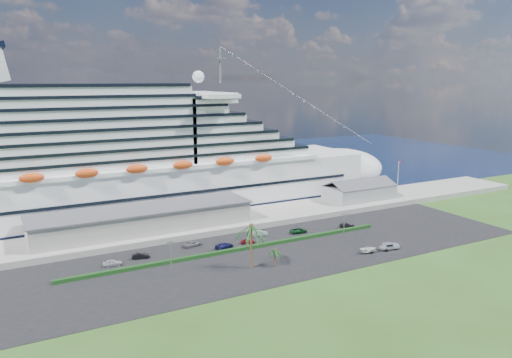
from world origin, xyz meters
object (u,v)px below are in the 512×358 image
cruise_ship (131,164)px  parked_car_3 (224,246)px  pickup_truck (389,246)px  boat_trailer (369,249)px

cruise_ship → parked_car_3: size_ratio=35.96×
cruise_ship → pickup_truck: (48.71, -65.65, -15.57)m
parked_car_3 → pickup_truck: 42.63m
parked_car_3 → boat_trailer: parked_car_3 is taller
cruise_ship → parked_car_3: 48.66m
cruise_ship → boat_trailer: bearing=-56.9°
boat_trailer → cruise_ship: bearing=123.1°
parked_car_3 → pickup_truck: pickup_truck is taller
pickup_truck → parked_car_3: bearing=150.3°
parked_car_3 → boat_trailer: bearing=-141.5°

